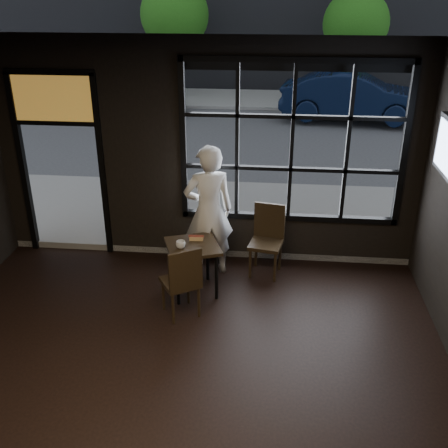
# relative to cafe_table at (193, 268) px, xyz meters

# --- Properties ---
(floor) EXTENTS (6.00, 7.00, 0.02)m
(floor) POSITION_rel_cafe_table_xyz_m (0.04, -2.48, -0.36)
(floor) COLOR black
(floor) RESTS_ON ground
(ceiling) EXTENTS (6.00, 7.00, 0.02)m
(ceiling) POSITION_rel_cafe_table_xyz_m (0.04, -2.48, 2.86)
(ceiling) COLOR black
(ceiling) RESTS_ON ground
(window_frame) EXTENTS (3.06, 0.12, 2.28)m
(window_frame) POSITION_rel_cafe_table_xyz_m (1.24, 1.02, 1.45)
(window_frame) COLOR black
(window_frame) RESTS_ON ground
(stained_transom) EXTENTS (1.20, 0.06, 0.70)m
(stained_transom) POSITION_rel_cafe_table_xyz_m (-2.06, 1.02, 2.00)
(stained_transom) COLOR orange
(stained_transom) RESTS_ON ground
(street_asphalt) EXTENTS (60.00, 41.00, 0.04)m
(street_asphalt) POSITION_rel_cafe_table_xyz_m (0.04, 21.52, -0.37)
(street_asphalt) COLOR #545456
(street_asphalt) RESTS_ON ground
(cafe_table) EXTENTS (0.84, 0.84, 0.71)m
(cafe_table) POSITION_rel_cafe_table_xyz_m (0.00, 0.00, 0.00)
(cafe_table) COLOR black
(cafe_table) RESTS_ON floor
(chair_near) EXTENTS (0.58, 0.58, 0.97)m
(chair_near) POSITION_rel_cafe_table_xyz_m (-0.08, -0.52, 0.13)
(chair_near) COLOR black
(chair_near) RESTS_ON floor
(chair_window) EXTENTS (0.51, 0.51, 1.01)m
(chair_window) POSITION_rel_cafe_table_xyz_m (0.94, 0.57, 0.15)
(chair_window) COLOR black
(chair_window) RESTS_ON floor
(man) EXTENTS (0.79, 0.64, 1.88)m
(man) POSITION_rel_cafe_table_xyz_m (0.14, 0.57, 0.58)
(man) COLOR white
(man) RESTS_ON floor
(hotdog) EXTENTS (0.20, 0.09, 0.06)m
(hotdog) POSITION_rel_cafe_table_xyz_m (0.03, 0.14, 0.38)
(hotdog) COLOR tan
(hotdog) RESTS_ON cafe_table
(cup) EXTENTS (0.15, 0.15, 0.10)m
(cup) POSITION_rel_cafe_table_xyz_m (-0.14, -0.10, 0.40)
(cup) COLOR silver
(cup) RESTS_ON cafe_table
(navy_car) EXTENTS (4.31, 2.00, 1.37)m
(navy_car) POSITION_rel_cafe_table_xyz_m (3.20, 9.63, 0.43)
(navy_car) COLOR black
(navy_car) RESTS_ON street_asphalt
(maroon_car) EXTENTS (4.36, 2.08, 1.44)m
(maroon_car) POSITION_rel_cafe_table_xyz_m (-3.96, 10.06, 0.47)
(maroon_car) COLOR #350B12
(maroon_car) RESTS_ON street_asphalt
(tree_left) EXTENTS (2.30, 2.30, 3.93)m
(tree_left) POSITION_rel_cafe_table_xyz_m (-2.54, 12.67, 2.41)
(tree_left) COLOR #332114
(tree_left) RESTS_ON street_asphalt
(tree_right) EXTENTS (2.13, 2.13, 3.63)m
(tree_right) POSITION_rel_cafe_table_xyz_m (3.44, 12.41, 2.20)
(tree_right) COLOR #332114
(tree_right) RESTS_ON street_asphalt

